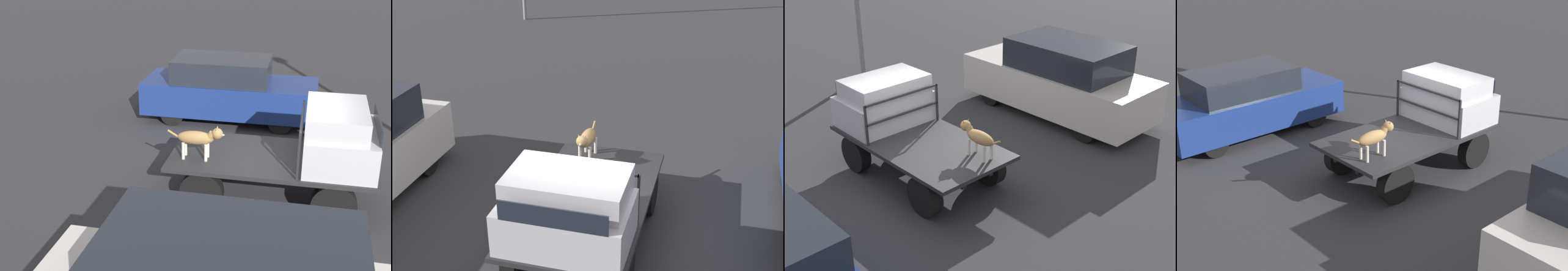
# 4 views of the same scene
# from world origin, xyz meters

# --- Properties ---
(ground_plane) EXTENTS (80.00, 80.00, 0.00)m
(ground_plane) POSITION_xyz_m (0.00, 0.00, 0.00)
(ground_plane) COLOR #2D2D30
(flatbed_truck) EXTENTS (3.84, 1.98, 0.87)m
(flatbed_truck) POSITION_xyz_m (0.00, 0.00, 0.62)
(flatbed_truck) COLOR black
(flatbed_truck) RESTS_ON ground
(truck_cab) EXTENTS (1.28, 1.86, 1.08)m
(truck_cab) POSITION_xyz_m (1.20, 0.00, 1.38)
(truck_cab) COLOR #B7B7BC
(truck_cab) RESTS_ON flatbed_truck
(truck_headboard) EXTENTS (0.04, 1.86, 0.86)m
(truck_headboard) POSITION_xyz_m (0.52, 0.00, 1.44)
(truck_headboard) COLOR #232326
(truck_headboard) RESTS_ON flatbed_truck
(dog) EXTENTS (1.11, 0.26, 0.67)m
(dog) POSITION_xyz_m (-1.32, -0.40, 1.29)
(dog) COLOR beige
(dog) RESTS_ON flatbed_truck
(parked_pickup_far) EXTENTS (5.18, 2.02, 2.02)m
(parked_pickup_far) POSITION_xyz_m (0.15, -4.77, 0.99)
(parked_pickup_far) COLOR black
(parked_pickup_far) RESTS_ON ground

